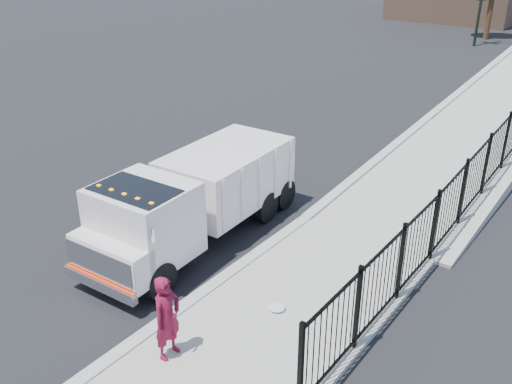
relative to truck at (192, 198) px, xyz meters
The scene contains 7 objects.
ground 2.56m from the truck, 36.20° to the right, with size 120.00×120.00×0.00m, color black.
sidewalk 5.12m from the truck, 41.71° to the right, with size 3.55×12.00×0.12m, color #9E998E.
curb 3.95m from the truck, 61.64° to the right, with size 0.30×12.00×0.16m, color #ADAAA3.
ramp 15.26m from the truck, 75.10° to the left, with size 3.95×24.00×1.70m, color #9E998E.
truck is the anchor object (origin of this frame).
worker 4.44m from the truck, 54.02° to the right, with size 0.63×0.41×1.72m, color maroon.
debris 3.84m from the truck, 19.44° to the right, with size 0.38×0.38×0.09m, color silver.
Camera 1 is at (7.17, -8.16, 7.61)m, focal length 40.00 mm.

